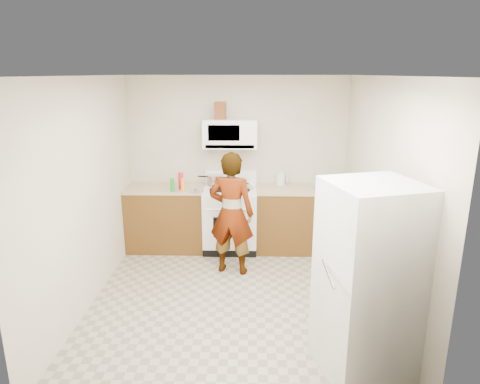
{
  "coord_description": "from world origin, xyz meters",
  "views": [
    {
      "loc": [
        0.19,
        -4.45,
        2.53
      ],
      "look_at": [
        0.07,
        0.55,
        1.13
      ],
      "focal_mm": 32.0,
      "sensor_mm": 36.0,
      "label": 1
    }
  ],
  "objects_px": {
    "microwave": "(230,133)",
    "fridge": "(367,281)",
    "person": "(231,213)",
    "gas_range": "(230,217)",
    "kettle": "(281,179)",
    "saucepan": "(215,179)"
  },
  "relations": [
    {
      "from": "gas_range",
      "to": "kettle",
      "type": "bearing_deg",
      "value": 15.22
    },
    {
      "from": "fridge",
      "to": "gas_range",
      "type": "bearing_deg",
      "value": 99.18
    },
    {
      "from": "microwave",
      "to": "fridge",
      "type": "relative_size",
      "value": 0.45
    },
    {
      "from": "fridge",
      "to": "kettle",
      "type": "height_order",
      "value": "fridge"
    },
    {
      "from": "gas_range",
      "to": "fridge",
      "type": "xyz_separation_m",
      "value": [
        1.27,
        -2.68,
        0.36
      ]
    },
    {
      "from": "person",
      "to": "kettle",
      "type": "relative_size",
      "value": 9.48
    },
    {
      "from": "person",
      "to": "fridge",
      "type": "relative_size",
      "value": 0.94
    },
    {
      "from": "microwave",
      "to": "saucepan",
      "type": "height_order",
      "value": "microwave"
    },
    {
      "from": "gas_range",
      "to": "kettle",
      "type": "relative_size",
      "value": 6.7
    },
    {
      "from": "microwave",
      "to": "kettle",
      "type": "distance_m",
      "value": 1.01
    },
    {
      "from": "gas_range",
      "to": "kettle",
      "type": "distance_m",
      "value": 0.93
    },
    {
      "from": "kettle",
      "to": "saucepan",
      "type": "distance_m",
      "value": 0.97
    },
    {
      "from": "kettle",
      "to": "gas_range",
      "type": "bearing_deg",
      "value": -150.25
    },
    {
      "from": "fridge",
      "to": "saucepan",
      "type": "relative_size",
      "value": 7.18
    },
    {
      "from": "gas_range",
      "to": "microwave",
      "type": "bearing_deg",
      "value": 90.0
    },
    {
      "from": "gas_range",
      "to": "person",
      "type": "relative_size",
      "value": 0.71
    },
    {
      "from": "microwave",
      "to": "fridge",
      "type": "distance_m",
      "value": 3.19
    },
    {
      "from": "person",
      "to": "gas_range",
      "type": "bearing_deg",
      "value": -73.84
    },
    {
      "from": "microwave",
      "to": "kettle",
      "type": "bearing_deg",
      "value": 5.67
    },
    {
      "from": "microwave",
      "to": "fridge",
      "type": "bearing_deg",
      "value": -65.55
    },
    {
      "from": "person",
      "to": "kettle",
      "type": "xyz_separation_m",
      "value": [
        0.69,
        0.97,
        0.22
      ]
    },
    {
      "from": "saucepan",
      "to": "person",
      "type": "bearing_deg",
      "value": -73.27
    }
  ]
}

